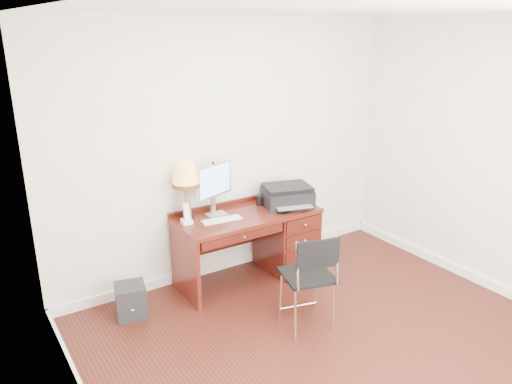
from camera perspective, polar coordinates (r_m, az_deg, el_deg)
ground at (r=4.53m, az=8.91°, el=-16.76°), size 4.00×4.00×0.00m
room_shell at (r=4.90m, az=3.95°, el=-12.83°), size 4.00×4.00×4.00m
desk at (r=5.46m, az=1.90°, el=-5.06°), size 1.50×0.67×0.75m
monitor at (r=5.03m, az=-4.75°, el=1.04°), size 0.46×0.23×0.54m
keyboard at (r=4.98m, az=-3.96°, el=-3.19°), size 0.41×0.16×0.02m
mouse_pad at (r=5.22m, az=3.03°, el=-2.08°), size 0.19×0.19×0.04m
printer at (r=5.36m, az=3.58°, el=-0.41°), size 0.59×0.52×0.22m
leg_lamp at (r=4.89m, az=-7.98°, el=1.54°), size 0.29×0.29×0.59m
phone at (r=4.92m, az=-7.93°, el=-2.91°), size 0.11×0.11×0.21m
pen_cup at (r=5.38m, az=0.46°, el=-0.93°), size 0.09×0.09×0.11m
chair at (r=4.45m, az=6.47°, el=-8.99°), size 0.52×0.53×0.91m
equipment_box at (r=4.90m, az=-14.11°, el=-11.93°), size 0.32×0.32×0.32m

